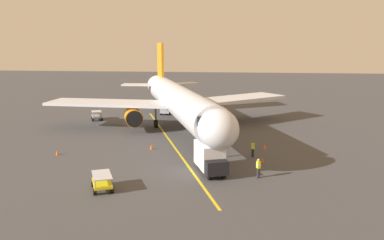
# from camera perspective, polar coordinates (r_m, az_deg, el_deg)

# --- Properties ---
(ground_plane) EXTENTS (220.00, 220.00, 0.00)m
(ground_plane) POSITION_cam_1_polar(r_m,az_deg,el_deg) (52.36, -0.04, -1.63)
(ground_plane) COLOR #424244
(apron_lead_in_line) EXTENTS (13.70, 37.74, 0.01)m
(apron_lead_in_line) POSITION_cam_1_polar(r_m,az_deg,el_deg) (46.76, -3.06, -3.18)
(apron_lead_in_line) COLOR yellow
(apron_lead_in_line) RESTS_ON ground
(airplane) EXTENTS (32.77, 39.04, 11.50)m
(airplane) POSITION_cam_1_polar(r_m,az_deg,el_deg) (52.08, -2.03, 2.77)
(airplane) COLOR silver
(airplane) RESTS_ON ground
(ground_crew_marshaller) EXTENTS (0.33, 0.44, 1.71)m
(ground_crew_marshaller) POSITION_cam_1_polar(r_m,az_deg,el_deg) (40.89, 8.73, -4.08)
(ground_crew_marshaller) COLOR #23232D
(ground_crew_marshaller) RESTS_ON ground
(ground_crew_wing_walker) EXTENTS (0.39, 0.47, 1.71)m
(ground_crew_wing_walker) POSITION_cam_1_polar(r_m,az_deg,el_deg) (34.76, 9.50, -6.81)
(ground_crew_wing_walker) COLOR #23232D
(ground_crew_wing_walker) RESTS_ON ground
(box_truck_near_nose) EXTENTS (3.43, 4.99, 2.62)m
(box_truck_near_nose) POSITION_cam_1_polar(r_m,az_deg,el_deg) (35.56, 2.68, -5.42)
(box_truck_near_nose) COLOR black
(box_truck_near_nose) RESTS_ON ground
(tug_portside) EXTENTS (1.79, 2.46, 1.50)m
(tug_portside) POSITION_cam_1_polar(r_m,az_deg,el_deg) (65.06, -3.67, 1.45)
(tug_portside) COLOR #9E9EA3
(tug_portside) RESTS_ON ground
(baggage_cart_starboard_side) EXTENTS (2.39, 2.95, 1.27)m
(baggage_cart_starboard_side) POSITION_cam_1_polar(r_m,az_deg,el_deg) (32.48, -12.78, -8.64)
(baggage_cart_starboard_side) COLOR yellow
(baggage_cart_starboard_side) RESTS_ON ground
(baggage_cart_rear_apron) EXTENTS (2.37, 2.95, 1.27)m
(baggage_cart_rear_apron) POSITION_cam_1_polar(r_m,az_deg,el_deg) (61.82, -13.51, 0.62)
(baggage_cart_rear_apron) COLOR #9E9EA3
(baggage_cart_rear_apron) RESTS_ON ground
(safety_cone_nose_left) EXTENTS (0.32, 0.32, 0.55)m
(safety_cone_nose_left) POSITION_cam_1_polar(r_m,az_deg,el_deg) (39.58, 10.06, -5.55)
(safety_cone_nose_left) COLOR #F2590F
(safety_cone_nose_left) RESTS_ON ground
(safety_cone_nose_right) EXTENTS (0.32, 0.32, 0.55)m
(safety_cone_nose_right) POSITION_cam_1_polar(r_m,az_deg,el_deg) (43.63, -18.80, -4.42)
(safety_cone_nose_right) COLOR #F2590F
(safety_cone_nose_right) RESTS_ON ground
(safety_cone_wing_port) EXTENTS (0.32, 0.32, 0.55)m
(safety_cone_wing_port) POSITION_cam_1_polar(r_m,az_deg,el_deg) (44.53, 10.39, -3.71)
(safety_cone_wing_port) COLOR #F2590F
(safety_cone_wing_port) RESTS_ON ground
(safety_cone_wing_starboard) EXTENTS (0.32, 0.32, 0.55)m
(safety_cone_wing_starboard) POSITION_cam_1_polar(r_m,az_deg,el_deg) (43.76, -5.85, -3.84)
(safety_cone_wing_starboard) COLOR #F2590F
(safety_cone_wing_starboard) RESTS_ON ground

